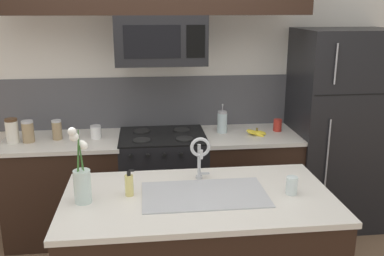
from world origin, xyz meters
TOP-DOWN VIEW (x-y plane):
  - rear_partition at (0.30, 1.28)m, footprint 5.20×0.10m
  - splash_band at (0.00, 1.22)m, footprint 3.56×0.01m
  - back_counter_left at (-0.87, 0.90)m, footprint 1.01×0.65m
  - back_counter_right at (0.80, 0.90)m, footprint 0.86×0.65m
  - stove_range at (0.00, 0.90)m, footprint 0.76×0.64m
  - microwave at (0.00, 0.88)m, footprint 0.74×0.40m
  - refrigerator at (1.64, 0.92)m, footprint 0.85×0.74m
  - storage_jar_tall at (-1.26, 0.86)m, footprint 0.10×0.10m
  - storage_jar_medium at (-1.13, 0.86)m, footprint 0.10×0.10m
  - storage_jar_short at (-0.91, 0.92)m, footprint 0.08×0.08m
  - storage_jar_squat at (-0.58, 0.91)m, footprint 0.09×0.09m
  - banana_bunch at (0.84, 0.84)m, footprint 0.19×0.15m
  - french_press at (0.55, 0.96)m, footprint 0.09×0.09m
  - coffee_tin at (1.06, 0.95)m, footprint 0.08×0.08m
  - kitchen_sink at (0.20, -0.35)m, footprint 0.76×0.44m
  - sink_faucet at (0.20, -0.13)m, footprint 0.14×0.14m
  - dish_soap_bottle at (-0.26, -0.30)m, footprint 0.06×0.05m
  - drinking_glass at (0.73, -0.39)m, footprint 0.07×0.07m
  - flower_vase at (-0.53, -0.37)m, footprint 0.10×0.11m

SIDE VIEW (x-z plane):
  - back_counter_left at x=-0.87m, z-range 0.00..0.91m
  - back_counter_right at x=0.80m, z-range 0.00..0.91m
  - stove_range at x=0.00m, z-range 0.00..0.93m
  - kitchen_sink at x=0.20m, z-range 0.76..0.92m
  - refrigerator at x=1.64m, z-range 0.00..1.83m
  - banana_bunch at x=0.84m, z-range 0.89..0.97m
  - coffee_tin at x=1.06m, z-range 0.91..1.02m
  - drinking_glass at x=0.73m, z-range 0.91..1.02m
  - storage_jar_squat at x=-0.58m, z-range 0.91..1.02m
  - dish_soap_bottle at x=-0.26m, z-range 0.90..1.06m
  - storage_jar_short at x=-0.91m, z-range 0.91..1.08m
  - storage_jar_medium at x=-1.13m, z-range 0.91..1.10m
  - french_press at x=0.55m, z-range 0.88..1.14m
  - storage_jar_tall at x=-1.26m, z-range 0.91..1.12m
  - flower_vase at x=-0.53m, z-range 0.81..1.28m
  - sink_faucet at x=0.20m, z-range 0.95..1.26m
  - splash_band at x=0.00m, z-range 0.91..1.39m
  - rear_partition at x=0.30m, z-range 0.00..2.60m
  - microwave at x=0.00m, z-range 1.55..1.95m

